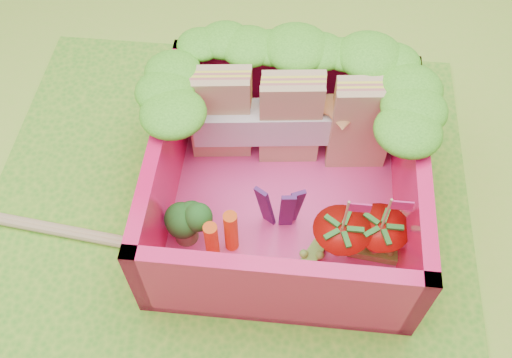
{
  "coord_description": "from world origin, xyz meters",
  "views": [
    {
      "loc": [
        0.31,
        -1.53,
        2.66
      ],
      "look_at": [
        0.15,
        0.09,
        0.28
      ],
      "focal_mm": 40.0,
      "sensor_mm": 36.0,
      "label": 1
    }
  ],
  "objects": [
    {
      "name": "carrot_sticks",
      "position": [
        0.01,
        -0.22,
        0.22
      ],
      "size": [
        0.16,
        0.13,
        0.29
      ],
      "color": "#F35914",
      "rests_on": "bento_floor"
    },
    {
      "name": "bento_floor",
      "position": [
        0.3,
        0.09,
        0.06
      ],
      "size": [
        1.3,
        1.3,
        0.05
      ],
      "primitive_type": "cube",
      "color": "#F33E8E",
      "rests_on": "placemat"
    },
    {
      "name": "snap_peas",
      "position": [
        0.69,
        -0.13,
        0.11
      ],
      "size": [
        0.61,
        0.51,
        0.05
      ],
      "color": "#69B438",
      "rests_on": "bento_floor"
    },
    {
      "name": "strawberry_right",
      "position": [
        0.76,
        -0.16,
        0.22
      ],
      "size": [
        0.27,
        0.27,
        0.51
      ],
      "color": "#B90F0B",
      "rests_on": "bento_floor"
    },
    {
      "name": "strawberry_left",
      "position": [
        0.58,
        -0.2,
        0.22
      ],
      "size": [
        0.27,
        0.27,
        0.51
      ],
      "color": "#B90F0B",
      "rests_on": "bento_floor"
    },
    {
      "name": "sandwich_stack",
      "position": [
        0.31,
        0.44,
        0.36
      ],
      "size": [
        1.08,
        0.28,
        0.57
      ],
      "color": "tan",
      "rests_on": "bento_floor"
    },
    {
      "name": "purple_wedges",
      "position": [
        0.29,
        -0.06,
        0.27
      ],
      "size": [
        0.21,
        0.06,
        0.38
      ],
      "color": "#401751",
      "rests_on": "bento_floor"
    },
    {
      "name": "chopsticks",
      "position": [
        -1.12,
        -0.15,
        0.05
      ],
      "size": [
        2.17,
        0.29,
        0.05
      ],
      "color": "tan",
      "rests_on": "placemat"
    },
    {
      "name": "placemat",
      "position": [
        0.0,
        0.0,
        0.01
      ],
      "size": [
        2.6,
        2.6,
        0.03
      ],
      "primitive_type": "cube",
      "color": "#52B027",
      "rests_on": "ground"
    },
    {
      "name": "lettuce_ruffle",
      "position": [
        0.3,
        0.56,
        0.64
      ],
      "size": [
        1.43,
        0.77,
        0.11
      ],
      "color": "green",
      "rests_on": "bento_box"
    },
    {
      "name": "ground",
      "position": [
        0.0,
        0.0,
        0.0
      ],
      "size": [
        14.0,
        14.0,
        0.0
      ],
      "primitive_type": "plane",
      "color": "#A3DA3D",
      "rests_on": "ground"
    },
    {
      "name": "broccoli",
      "position": [
        -0.18,
        -0.16,
        0.25
      ],
      "size": [
        0.31,
        0.31,
        0.25
      ],
      "color": "#608F45",
      "rests_on": "bento_floor"
    },
    {
      "name": "bento_box",
      "position": [
        0.3,
        0.09,
        0.31
      ],
      "size": [
        1.3,
        1.3,
        0.55
      ],
      "color": "#FF155B",
      "rests_on": "placemat"
    }
  ]
}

